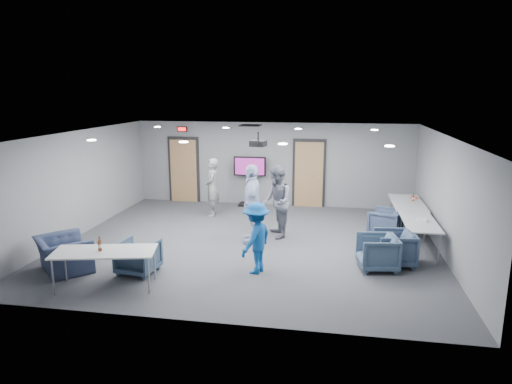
% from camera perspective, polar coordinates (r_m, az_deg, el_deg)
% --- Properties ---
extents(floor, '(9.00, 9.00, 0.00)m').
position_cam_1_polar(floor, '(11.36, -0.81, -6.41)').
color(floor, '#3A3C42').
rests_on(floor, ground).
extents(ceiling, '(9.00, 9.00, 0.00)m').
position_cam_1_polar(ceiling, '(10.79, -0.85, 7.28)').
color(ceiling, silver).
rests_on(ceiling, wall_back).
extents(wall_back, '(9.00, 0.02, 2.70)m').
position_cam_1_polar(wall_back, '(14.88, 2.04, 3.49)').
color(wall_back, slate).
rests_on(wall_back, floor).
extents(wall_front, '(9.00, 0.02, 2.70)m').
position_cam_1_polar(wall_front, '(7.24, -6.76, -6.39)').
color(wall_front, slate).
rests_on(wall_front, floor).
extents(wall_left, '(0.02, 8.00, 2.70)m').
position_cam_1_polar(wall_left, '(12.62, -21.34, 0.99)').
color(wall_left, slate).
rests_on(wall_left, floor).
extents(wall_right, '(0.02, 8.00, 2.70)m').
position_cam_1_polar(wall_right, '(11.10, 22.65, -0.61)').
color(wall_right, slate).
rests_on(wall_right, floor).
extents(door_left, '(1.06, 0.17, 2.24)m').
position_cam_1_polar(door_left, '(15.57, -9.00, 2.70)').
color(door_left, black).
rests_on(door_left, wall_back).
extents(door_right, '(1.06, 0.17, 2.24)m').
position_cam_1_polar(door_right, '(14.77, 6.63, 2.24)').
color(door_right, black).
rests_on(door_right, wall_back).
extents(exit_sign, '(0.32, 0.08, 0.16)m').
position_cam_1_polar(exit_sign, '(15.38, -9.20, 7.77)').
color(exit_sign, black).
rests_on(exit_sign, wall_back).
extents(hvac_diffuser, '(0.60, 0.60, 0.03)m').
position_cam_1_polar(hvac_diffuser, '(13.63, -0.72, 8.32)').
color(hvac_diffuser, black).
rests_on(hvac_diffuser, ceiling).
extents(downlights, '(6.18, 3.78, 0.02)m').
position_cam_1_polar(downlights, '(10.79, -0.85, 7.20)').
color(downlights, white).
rests_on(downlights, ceiling).
extents(person_a, '(0.54, 0.70, 1.73)m').
position_cam_1_polar(person_a, '(13.71, -5.51, 0.61)').
color(person_a, gray).
rests_on(person_a, floor).
extents(person_b, '(0.95, 1.08, 1.86)m').
position_cam_1_polar(person_b, '(11.59, 2.58, -1.24)').
color(person_b, slate).
rests_on(person_b, floor).
extents(person_c, '(0.63, 1.20, 1.96)m').
position_cam_1_polar(person_c, '(11.20, -0.50, -1.46)').
color(person_c, '#AFBDE1').
rests_on(person_c, floor).
extents(person_d, '(0.84, 1.09, 1.49)m').
position_cam_1_polar(person_d, '(9.38, -0.00, -5.75)').
color(person_d, '#174F96').
rests_on(person_d, floor).
extents(chair_right_a, '(1.00, 0.99, 0.71)m').
position_cam_1_polar(chair_right_a, '(12.28, 15.84, -3.69)').
color(chair_right_a, '#3B4965').
rests_on(chair_right_a, floor).
extents(chair_right_b, '(0.90, 0.88, 0.75)m').
position_cam_1_polar(chair_right_b, '(10.34, 16.95, -6.73)').
color(chair_right_b, '#394862').
rests_on(chair_right_b, floor).
extents(chair_right_c, '(0.91, 0.89, 0.73)m').
position_cam_1_polar(chair_right_c, '(10.00, 14.93, -7.31)').
color(chair_right_c, '#3B4F65').
rests_on(chair_right_c, floor).
extents(chair_front_a, '(0.83, 0.85, 0.70)m').
position_cam_1_polar(chair_front_a, '(9.80, -14.49, -7.82)').
color(chair_front_a, '#384B61').
rests_on(chair_front_a, floor).
extents(chair_front_b, '(1.47, 1.47, 0.72)m').
position_cam_1_polar(chair_front_b, '(10.38, -22.90, -7.19)').
color(chair_front_b, '#313B56').
rests_on(chair_front_b, floor).
extents(table_right_a, '(0.82, 1.98, 0.73)m').
position_cam_1_polar(table_right_a, '(13.07, 18.41, -1.38)').
color(table_right_a, '#B2B5B7').
rests_on(table_right_a, floor).
extents(table_right_b, '(0.74, 1.78, 0.73)m').
position_cam_1_polar(table_right_b, '(11.26, 19.77, -3.70)').
color(table_right_b, '#B2B5B7').
rests_on(table_right_b, floor).
extents(table_front_left, '(2.03, 1.20, 0.73)m').
position_cam_1_polar(table_front_left, '(9.17, -18.42, -7.24)').
color(table_front_left, '#B2B5B7').
rests_on(table_front_left, floor).
extents(bottle_front, '(0.08, 0.08, 0.29)m').
position_cam_1_polar(bottle_front, '(9.15, -18.95, -6.35)').
color(bottle_front, '#5A280F').
rests_on(bottle_front, table_front_left).
extents(bottle_right, '(0.06, 0.06, 0.23)m').
position_cam_1_polar(bottle_right, '(13.22, 19.05, -0.72)').
color(bottle_right, '#5A280F').
rests_on(bottle_right, table_right_a).
extents(snack_box, '(0.21, 0.17, 0.04)m').
position_cam_1_polar(snack_box, '(13.54, 19.16, -0.70)').
color(snack_box, '#CD3E33').
rests_on(snack_box, table_right_a).
extents(wrapper, '(0.30, 0.25, 0.06)m').
position_cam_1_polar(wrapper, '(11.28, 20.00, -3.29)').
color(wrapper, silver).
rests_on(wrapper, table_right_b).
extents(tv_stand, '(1.05, 0.50, 1.61)m').
position_cam_1_polar(tv_stand, '(14.82, -0.78, 1.75)').
color(tv_stand, black).
rests_on(tv_stand, floor).
extents(projector, '(0.42, 0.39, 0.36)m').
position_cam_1_polar(projector, '(11.46, 0.27, 6.10)').
color(projector, black).
rests_on(projector, ceiling).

